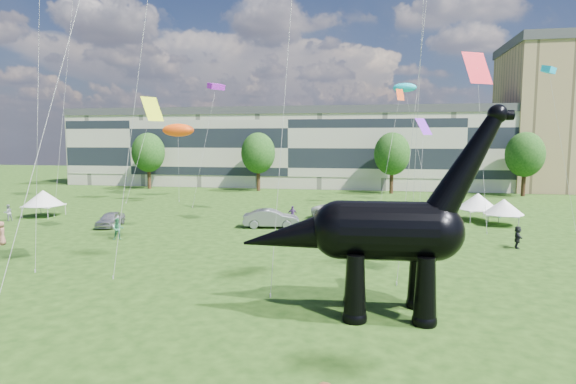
# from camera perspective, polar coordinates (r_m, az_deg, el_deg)

# --- Properties ---
(ground) EXTENTS (220.00, 220.00, 0.00)m
(ground) POSITION_cam_1_polar(r_m,az_deg,el_deg) (20.92, -6.61, -16.16)
(ground) COLOR #16330C
(ground) RESTS_ON ground
(terrace_row) EXTENTS (78.00, 11.00, 12.00)m
(terrace_row) POSITION_cam_1_polar(r_m,az_deg,el_deg) (81.65, 0.70, 4.95)
(terrace_row) COLOR beige
(terrace_row) RESTS_ON ground
(tree_far_left) EXTENTS (5.20, 5.20, 9.44)m
(tree_far_left) POSITION_cam_1_polar(r_m,az_deg,el_deg) (79.92, -16.23, 4.88)
(tree_far_left) COLOR #382314
(tree_far_left) RESTS_ON ground
(tree_mid_left) EXTENTS (5.20, 5.20, 9.44)m
(tree_mid_left) POSITION_cam_1_polar(r_m,az_deg,el_deg) (73.65, -3.56, 5.01)
(tree_mid_left) COLOR #382314
(tree_mid_left) RESTS_ON ground
(tree_mid_right) EXTENTS (5.20, 5.20, 9.44)m
(tree_mid_right) POSITION_cam_1_polar(r_m,az_deg,el_deg) (71.52, 12.25, 4.84)
(tree_mid_right) COLOR #382314
(tree_mid_right) RESTS_ON ground
(tree_far_right) EXTENTS (5.20, 5.20, 9.44)m
(tree_far_right) POSITION_cam_1_polar(r_m,az_deg,el_deg) (74.30, 26.30, 4.38)
(tree_far_right) COLOR #382314
(tree_far_right) RESTS_ON ground
(dinosaur_sculpture) EXTENTS (12.01, 3.43, 9.82)m
(dinosaur_sculpture) POSITION_cam_1_polar(r_m,az_deg,el_deg) (22.13, 10.53, -4.92)
(dinosaur_sculpture) COLOR black
(dinosaur_sculpture) RESTS_ON ground
(car_silver) EXTENTS (2.18, 4.17, 1.36)m
(car_silver) POSITION_cam_1_polar(r_m,az_deg,el_deg) (46.74, -20.30, -3.05)
(car_silver) COLOR #AFAEB3
(car_silver) RESTS_ON ground
(car_grey) EXTENTS (5.24, 2.56, 1.65)m
(car_grey) POSITION_cam_1_polar(r_m,az_deg,el_deg) (43.45, -2.00, -3.15)
(car_grey) COLOR gray
(car_grey) RESTS_ON ground
(car_white) EXTENTS (6.59, 5.01, 1.66)m
(car_white) POSITION_cam_1_polar(r_m,az_deg,el_deg) (47.83, 6.41, -2.30)
(car_white) COLOR silver
(car_white) RESTS_ON ground
(car_dark) EXTENTS (2.14, 4.73, 1.34)m
(car_dark) POSITION_cam_1_polar(r_m,az_deg,el_deg) (40.85, 15.10, -4.20)
(car_dark) COLOR #595960
(car_dark) RESTS_ON ground
(gazebo_near) EXTENTS (4.33, 4.33, 2.47)m
(gazebo_near) POSITION_cam_1_polar(r_m,az_deg,el_deg) (48.63, 24.19, -1.61)
(gazebo_near) COLOR white
(gazebo_near) RESTS_ON ground
(gazebo_far) EXTENTS (4.81, 4.81, 2.71)m
(gazebo_far) POSITION_cam_1_polar(r_m,az_deg,el_deg) (50.48, 21.57, -1.03)
(gazebo_far) COLOR white
(gazebo_far) RESTS_ON ground
(gazebo_left) EXTENTS (4.01, 4.01, 2.73)m
(gazebo_left) POSITION_cam_1_polar(r_m,az_deg,el_deg) (55.39, -27.01, -0.64)
(gazebo_left) COLOR silver
(gazebo_left) RESTS_ON ground
(visitors) EXTENTS (48.38, 40.66, 1.82)m
(visitors) POSITION_cam_1_polar(r_m,az_deg,el_deg) (33.89, -4.04, -5.83)
(visitors) COLOR #905B48
(visitors) RESTS_ON ground
(kites) EXTENTS (67.32, 51.20, 28.90)m
(kites) POSITION_cam_1_polar(r_m,az_deg,el_deg) (47.30, -18.44, 20.26)
(kites) COLOR red
(kites) RESTS_ON ground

